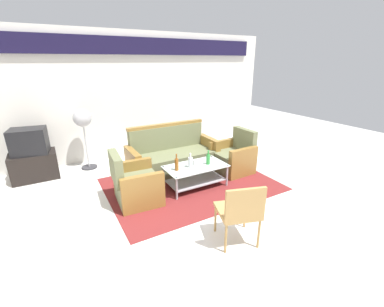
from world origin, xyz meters
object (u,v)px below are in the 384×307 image
(cup, at_px, (195,163))
(pedestal_fan, at_px, (83,121))
(armchair_right, at_px, (233,158))
(bottle_green, at_px, (208,159))
(wicker_chair, at_px, (240,210))
(television, at_px, (29,141))
(armchair_left, at_px, (136,185))
(couch, at_px, (173,157))
(coffee_table, at_px, (196,173))
(bottle_clear, at_px, (190,162))
(tv_stand, at_px, (35,166))
(bottle_brown, at_px, (177,164))

(cup, distance_m, pedestal_fan, 2.47)
(armchair_right, distance_m, pedestal_fan, 3.15)
(bottle_green, bearing_deg, wicker_chair, -109.61)
(armchair_right, distance_m, wicker_chair, 2.29)
(television, bearing_deg, armchair_left, 137.40)
(couch, bearing_deg, coffee_table, 94.59)
(bottle_clear, relative_size, tv_stand, 0.33)
(tv_stand, relative_size, wicker_chair, 0.95)
(television, bearing_deg, bottle_brown, 148.35)
(coffee_table, relative_size, bottle_clear, 4.22)
(bottle_brown, distance_m, pedestal_fan, 2.27)
(coffee_table, distance_m, bottle_clear, 0.26)
(couch, height_order, bottle_brown, couch)
(armchair_right, distance_m, tv_stand, 3.90)
(bottle_green, bearing_deg, coffee_table, 170.75)
(armchair_right, xyz_separation_m, television, (-3.56, 1.60, 0.47))
(armchair_right, bearing_deg, bottle_clear, 99.59)
(bottle_clear, bearing_deg, bottle_brown, -179.93)
(armchair_right, relative_size, bottle_green, 3.26)
(bottle_green, relative_size, tv_stand, 0.33)
(wicker_chair, bearing_deg, armchair_right, 71.29)
(armchair_right, distance_m, bottle_clear, 1.20)
(armchair_right, height_order, cup, armchair_right)
(couch, height_order, armchair_left, couch)
(couch, height_order, wicker_chair, couch)
(tv_stand, relative_size, television, 1.21)
(coffee_table, bearing_deg, bottle_brown, -179.01)
(bottle_brown, bearing_deg, cup, 6.13)
(pedestal_fan, bearing_deg, cup, -50.16)
(bottle_clear, xyz_separation_m, cup, (0.11, 0.04, -0.05))
(coffee_table, bearing_deg, armchair_right, 12.59)
(couch, height_order, television, television)
(bottle_brown, height_order, tv_stand, bottle_brown)
(pedestal_fan, bearing_deg, television, -177.22)
(couch, bearing_deg, bottle_clear, 86.75)
(couch, distance_m, pedestal_fan, 1.96)
(armchair_left, xyz_separation_m, bottle_clear, (0.99, -0.04, 0.22))
(armchair_left, xyz_separation_m, bottle_brown, (0.72, -0.05, 0.23))
(coffee_table, bearing_deg, pedestal_fan, 129.27)
(armchair_left, height_order, wicker_chair, armchair_left)
(bottle_brown, bearing_deg, couch, 69.02)
(couch, height_order, bottle_green, couch)
(bottle_clear, distance_m, television, 3.04)
(couch, distance_m, bottle_brown, 0.89)
(armchair_left, relative_size, coffee_table, 0.77)
(couch, xyz_separation_m, pedestal_fan, (-1.47, 1.08, 0.70))
(bottle_brown, bearing_deg, armchair_right, 9.57)
(wicker_chair, bearing_deg, pedestal_fan, 127.12)
(coffee_table, distance_m, wicker_chair, 1.65)
(bottle_green, bearing_deg, cup, 162.75)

